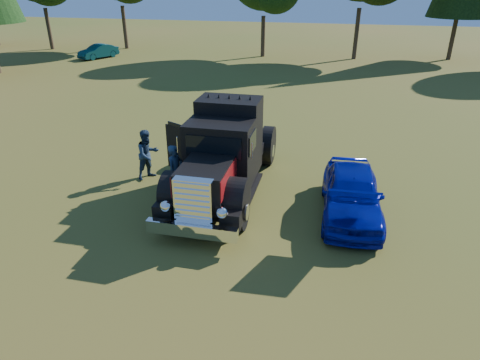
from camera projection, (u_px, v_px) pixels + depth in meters
name	position (u px, v px, depth m)	size (l,w,h in m)	color
ground	(219.00, 241.00, 11.79)	(120.00, 120.00, 0.00)	#425719
diamond_t_truck	(223.00, 157.00, 13.90)	(3.27, 7.16, 3.00)	black
hotrod_coupe	(352.00, 193.00, 12.78)	(1.91, 4.37, 1.89)	#0714A7
spectator_near	(176.00, 172.00, 13.73)	(0.67, 0.44, 1.83)	#1F2F4A
spectator_far	(148.00, 154.00, 15.13)	(0.88, 0.68, 1.80)	#1B1C3F
distant_teal_car	(98.00, 51.00, 37.36)	(1.24, 3.55, 1.17)	#093A37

